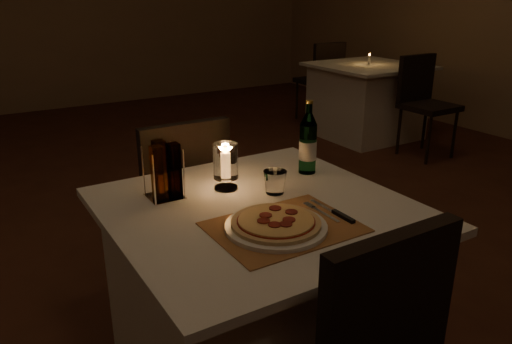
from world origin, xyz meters
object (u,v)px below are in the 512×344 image
chair_far (179,191)px  plate (276,227)px  hurricane_candle (226,163)px  pizza (276,222)px  tumbler (275,182)px  water_bottle (308,144)px  neighbor_table_right (366,100)px  main_table (259,297)px

chair_far → plate: size_ratio=2.81×
hurricane_candle → pizza: bearing=-94.4°
pizza → tumbler: size_ratio=3.25×
tumbler → water_bottle: size_ratio=0.29×
tumbler → neighbor_table_right: tumbler is taller
hurricane_candle → neighbor_table_right: size_ratio=0.18×
main_table → plate: size_ratio=3.12×
neighbor_table_right → main_table: bearing=-139.3°
main_table → chair_far: (-0.00, 0.71, 0.18)m
chair_far → pizza: bearing=-93.2°
water_bottle → neighbor_table_right: size_ratio=0.30×
pizza → hurricane_candle: size_ratio=1.58×
hurricane_candle → neighbor_table_right: 3.58m
plate → pizza: size_ratio=1.14×
water_bottle → neighbor_table_right: (2.43, 2.20, -0.49)m
chair_far → water_bottle: size_ratio=3.03×
chair_far → water_bottle: bearing=-56.5°
main_table → neighbor_table_right: size_ratio=1.00×
tumbler → plate: bearing=-122.9°
pizza → neighbor_table_right: bearing=42.2°
pizza → neighbor_table_right: 3.84m
main_table → water_bottle: size_ratio=3.36×
plate → chair_far: bearing=86.8°
chair_far → tumbler: chair_far is taller
hurricane_candle → neighbor_table_right: bearing=38.0°
tumbler → water_bottle: bearing=26.6°
main_table → neighbor_table_right: bearing=40.7°
hurricane_candle → neighbor_table_right: (2.80, 2.19, -0.47)m
plate → hurricane_candle: hurricane_candle is taller
chair_far → water_bottle: (0.35, -0.53, 0.31)m
tumbler → neighbor_table_right: 3.56m
pizza → water_bottle: 0.55m
main_table → plate: plate is taller
chair_far → neighbor_table_right: chair_far is taller
hurricane_candle → tumbler: bearing=-44.4°
main_table → hurricane_candle: bearing=95.7°
plate → tumbler: (0.16, 0.25, 0.03)m
main_table → water_bottle: (0.35, 0.19, 0.49)m
chair_far → water_bottle: water_bottle is taller
neighbor_table_right → water_bottle: bearing=-137.9°
pizza → water_bottle: size_ratio=0.94×
main_table → chair_far: chair_far is taller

